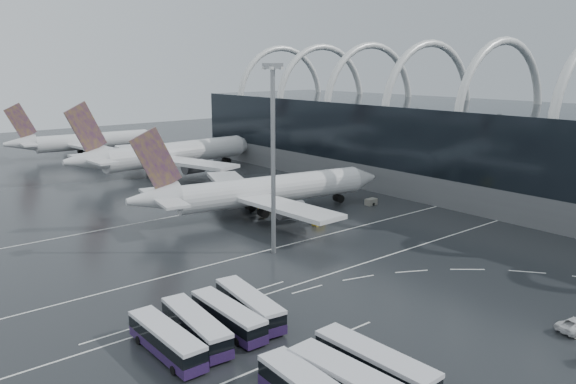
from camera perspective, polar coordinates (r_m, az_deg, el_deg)
ground at (r=84.18m, az=4.86°, el=-7.45°), size 420.00×420.00×0.00m
terminal at (r=140.72m, az=17.46°, el=4.82°), size 42.00×160.00×34.90m
lane_marking_near at (r=82.85m, az=5.83°, el=-7.81°), size 120.00×0.25×0.01m
lane_marking_mid at (r=92.63m, az=-0.34°, el=-5.48°), size 120.00×0.25×0.01m
lane_marking_far at (r=114.85m, az=-9.18°, el=-2.00°), size 120.00×0.25×0.01m
bus_bay_line_south at (r=58.81m, az=-1.36°, el=-16.87°), size 28.00×0.25×0.01m
bus_bay_line_north at (r=70.75m, az=-9.54°, el=-11.67°), size 28.00×0.25×0.01m
airliner_main at (r=110.68m, az=-2.77°, el=0.05°), size 54.59×47.32×18.52m
airliner_gate_b at (r=155.86m, az=-12.17°, el=3.72°), size 59.05×52.98×20.50m
airliner_gate_c at (r=194.16m, az=-19.92°, el=4.80°), size 50.03×46.05×17.82m
bus_row_near_a at (r=60.57m, az=-12.26°, el=-14.47°), size 2.96×12.20×3.00m
bus_row_near_b at (r=62.69m, az=-9.36°, el=-13.33°), size 3.97×12.59×3.05m
bus_row_near_c at (r=64.68m, az=-6.12°, el=-12.42°), size 3.12×12.06×2.95m
bus_row_near_d at (r=67.02m, az=-3.95°, el=-11.37°), size 4.42×12.74×3.07m
bus_row_far_c at (r=55.39m, az=8.81°, el=-16.95°), size 3.48×13.18×3.22m
floodlight_mast at (r=85.19m, az=-1.53°, el=5.63°), size 2.25×2.25×29.31m
gse_cart_belly_c at (r=104.33m, az=3.12°, el=-3.03°), size 2.24×1.32×1.22m
gse_cart_belly_d at (r=120.06m, az=8.44°, el=-0.99°), size 2.50×1.48×1.36m
gse_cart_belly_e at (r=115.47m, az=-2.40°, el=-1.42°), size 2.45×1.45×1.34m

